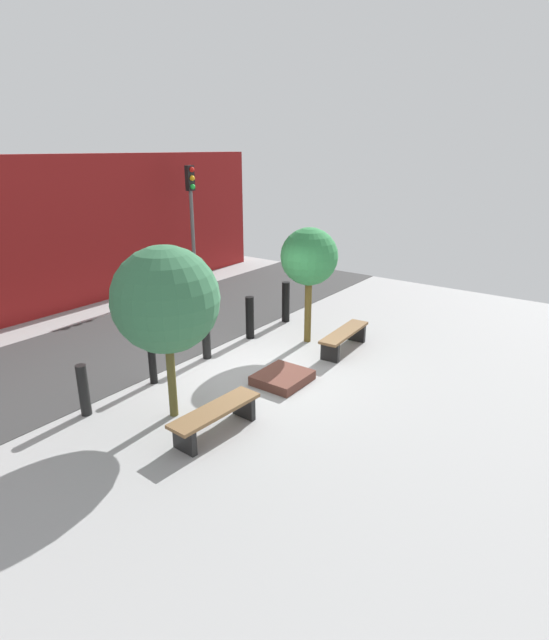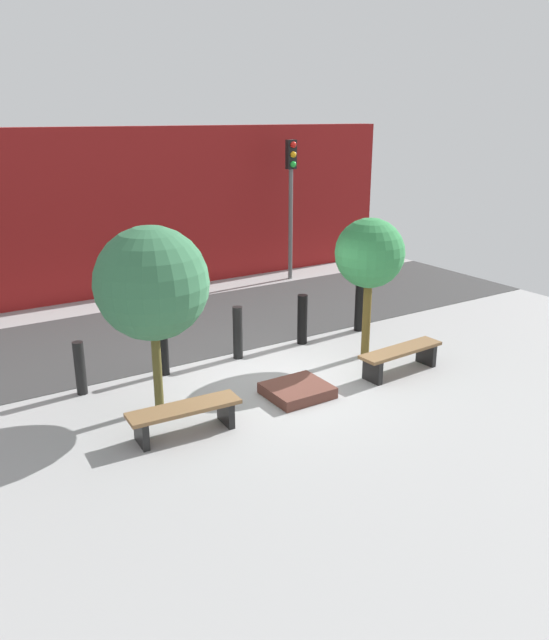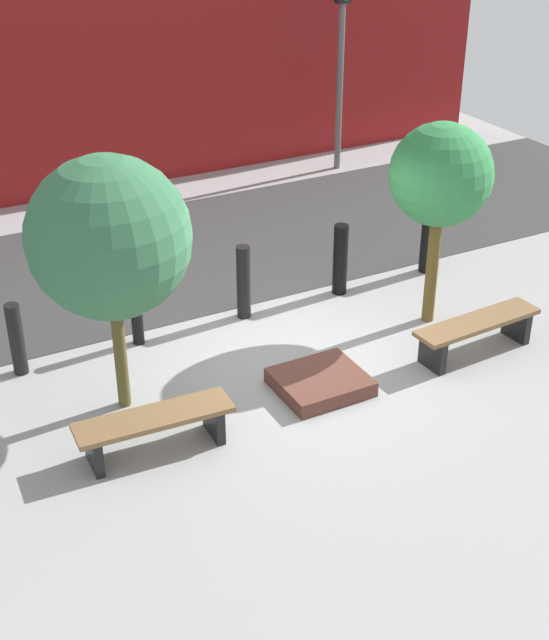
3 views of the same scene
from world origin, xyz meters
TOP-DOWN VIEW (x-y plane):
  - ground_plane at (0.00, 0.00)m, footprint 18.00×18.00m
  - road_strip at (0.00, 3.59)m, footprint 18.00×4.08m
  - building_facade at (0.00, 7.14)m, footprint 16.20×0.50m
  - bench_left at (-2.17, -0.95)m, footprint 1.72×0.55m
  - bench_right at (2.17, -0.95)m, footprint 1.80×0.52m
  - planter_bed at (0.00, -0.75)m, footprint 1.04×0.93m
  - tree_behind_left_bench at (-2.17, 0.04)m, footprint 1.77×1.77m
  - tree_behind_right_bench at (2.17, 0.04)m, footprint 1.32×1.32m
  - bollard_far_left at (-3.07, 1.30)m, footprint 0.18×0.18m
  - bollard_left at (-1.53, 1.30)m, footprint 0.15×0.15m
  - bollard_center at (0.00, 1.30)m, footprint 0.19×0.19m
  - bollard_right at (1.53, 1.30)m, footprint 0.21×0.21m
  - bollard_far_right at (3.07, 1.30)m, footprint 0.21×0.21m
  - traffic_light_mid_west at (4.34, 5.92)m, footprint 0.28×0.27m

SIDE VIEW (x-z plane):
  - ground_plane at x=0.00m, z-range 0.00..0.00m
  - road_strip at x=0.00m, z-range 0.00..0.01m
  - planter_bed at x=0.00m, z-range 0.00..0.19m
  - bench_left at x=-2.17m, z-range 0.10..0.55m
  - bench_right at x=2.17m, z-range 0.10..0.58m
  - bollard_far_left at x=-3.07m, z-range 0.00..0.94m
  - bollard_left at x=-1.53m, z-range 0.00..0.97m
  - bollard_right at x=1.53m, z-range 0.00..1.05m
  - bollard_center at x=0.00m, z-range 0.00..1.05m
  - bollard_far_right at x=3.07m, z-range 0.00..1.08m
  - tree_behind_right_bench at x=2.17m, z-range 0.68..3.43m
  - tree_behind_left_bench at x=-2.17m, z-range 0.61..3.61m
  - building_facade at x=0.00m, z-range 0.00..4.27m
  - traffic_light_mid_west at x=4.34m, z-range 0.73..4.63m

